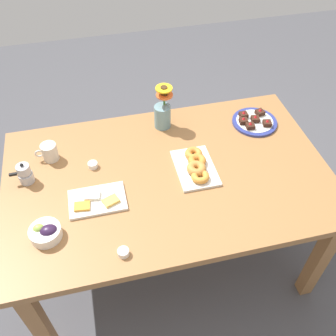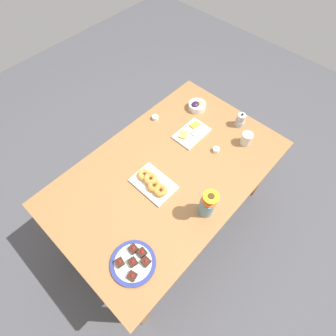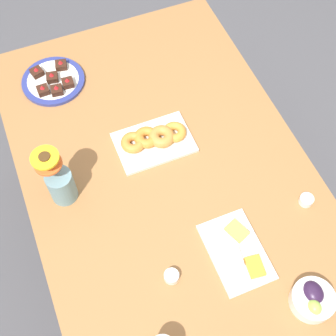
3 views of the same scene
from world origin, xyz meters
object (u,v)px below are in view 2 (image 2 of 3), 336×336
(cheese_platter, at_px, (192,133))
(croissant_platter, at_px, (153,183))
(flower_vase, at_px, (207,206))
(dessert_plate, at_px, (133,262))
(jam_cup_berry, at_px, (216,150))
(moka_pot, at_px, (241,120))
(dining_table, at_px, (168,178))
(grape_bowl, at_px, (197,106))
(coffee_mug, at_px, (247,139))
(jam_cup_honey, at_px, (155,117))

(cheese_platter, xyz_separation_m, croissant_platter, (-0.50, -0.09, 0.01))
(cheese_platter, height_order, flower_vase, flower_vase)
(dessert_plate, bearing_deg, croissant_platter, 32.70)
(croissant_platter, bearing_deg, jam_cup_berry, -15.13)
(moka_pot, bearing_deg, dining_table, 170.71)
(grape_bowl, relative_size, flower_vase, 0.55)
(coffee_mug, height_order, croissant_platter, coffee_mug)
(coffee_mug, xyz_separation_m, flower_vase, (-0.62, -0.12, 0.04))
(jam_cup_berry, xyz_separation_m, flower_vase, (-0.41, -0.23, 0.07))
(dining_table, bearing_deg, moka_pot, -9.29)
(dining_table, xyz_separation_m, flower_vase, (-0.06, -0.36, 0.17))
(dessert_plate, height_order, moka_pot, moka_pot)
(jam_cup_honey, distance_m, dessert_plate, 1.08)
(dining_table, height_order, flower_vase, flower_vase)
(jam_cup_honey, height_order, dessert_plate, dessert_plate)
(croissant_platter, xyz_separation_m, flower_vase, (0.09, -0.37, 0.06))
(croissant_platter, height_order, moka_pot, moka_pot)
(grape_bowl, height_order, moka_pot, moka_pot)
(dessert_plate, distance_m, flower_vase, 0.52)
(coffee_mug, height_order, grape_bowl, coffee_mug)
(croissant_platter, xyz_separation_m, moka_pot, (0.82, -0.11, 0.03))
(jam_cup_honey, height_order, jam_cup_berry, same)
(dessert_plate, bearing_deg, dining_table, 25.41)
(dining_table, distance_m, jam_cup_honey, 0.50)
(moka_pot, bearing_deg, grape_bowl, 104.24)
(jam_cup_honey, bearing_deg, grape_bowl, -28.01)
(jam_cup_honey, xyz_separation_m, jam_cup_berry, (0.07, -0.53, 0.00))
(grape_bowl, relative_size, croissant_platter, 0.48)
(coffee_mug, bearing_deg, flower_vase, -168.62)
(jam_cup_honey, distance_m, jam_cup_berry, 0.53)
(grape_bowl, relative_size, dessert_plate, 0.53)
(moka_pot, bearing_deg, croissant_platter, 172.12)
(cheese_platter, distance_m, jam_cup_honey, 0.31)
(coffee_mug, bearing_deg, dining_table, 156.63)
(croissant_platter, distance_m, flower_vase, 0.38)
(grape_bowl, xyz_separation_m, flower_vase, (-0.64, -0.60, 0.06))
(cheese_platter, xyz_separation_m, dessert_plate, (-0.92, -0.36, 0.00))
(cheese_platter, distance_m, jam_cup_berry, 0.23)
(jam_cup_honey, height_order, moka_pot, moka_pot)
(coffee_mug, relative_size, dessert_plate, 0.45)
(jam_cup_berry, bearing_deg, jam_cup_honey, 97.92)
(dessert_plate, bearing_deg, flower_vase, -10.80)
(dessert_plate, bearing_deg, grape_bowl, 23.66)
(dessert_plate, bearing_deg, moka_pot, 7.27)
(croissant_platter, relative_size, dessert_plate, 1.11)
(jam_cup_berry, height_order, flower_vase, flower_vase)
(flower_vase, bearing_deg, jam_cup_honey, 66.06)
(cheese_platter, height_order, dessert_plate, dessert_plate)
(cheese_platter, distance_m, croissant_platter, 0.51)
(moka_pot, bearing_deg, jam_cup_honey, 127.65)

